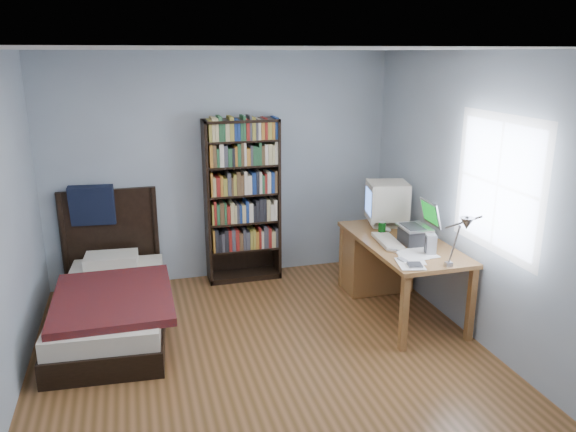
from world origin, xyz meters
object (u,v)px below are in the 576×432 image
object	(u,v)px
soda_can	(382,229)
bookshelf	(242,201)
laptop	(416,232)
crt_monitor	(386,201)
desk	(382,257)
bed	(112,299)
desk_lamp	(464,228)
speaker	(431,244)
keyboard	(388,241)

from	to	relation	value
soda_can	bookshelf	distance (m)	1.58
laptop	crt_monitor	bearing A→B (deg)	93.52
laptop	bookshelf	xyz separation A→B (m)	(-1.40, 1.34, 0.06)
desk	bed	xyz separation A→B (m)	(-2.73, 0.03, -0.15)
desk_lamp	crt_monitor	bearing A→B (deg)	86.80
desk	speaker	distance (m)	0.91
desk	soda_can	size ratio (longest dim) A/B	11.63
crt_monitor	desk_lamp	xyz separation A→B (m)	(-0.09, -1.55, 0.18)
soda_can	bed	size ratio (longest dim) A/B	0.06
bookshelf	desk	bearing A→B (deg)	-32.18
crt_monitor	bed	xyz separation A→B (m)	(-2.78, -0.05, -0.74)
bookshelf	speaker	bearing A→B (deg)	-49.77
desk_lamp	bookshelf	xyz separation A→B (m)	(-1.28, 2.30, -0.28)
speaker	bookshelf	xyz separation A→B (m)	(-1.39, 1.64, 0.08)
speaker	bookshelf	bearing A→B (deg)	147.97
keyboard	bed	distance (m)	2.66
keyboard	bookshelf	xyz separation A→B (m)	(-1.15, 1.26, 0.16)
speaker	crt_monitor	bearing A→B (deg)	109.40
soda_can	laptop	bearing A→B (deg)	-58.28
speaker	bookshelf	distance (m)	2.15
crt_monitor	bookshelf	distance (m)	1.56
speaker	desk	bearing A→B (deg)	113.04
desk_lamp	speaker	size ratio (longest dim) A/B	3.09
speaker	soda_can	world-z (taller)	speaker
bookshelf	bed	xyz separation A→B (m)	(-1.42, -0.80, -0.65)
desk_lamp	soda_can	size ratio (longest dim) A/B	4.25
desk	soda_can	world-z (taller)	soda_can
desk	desk_lamp	world-z (taller)	desk_lamp
desk	keyboard	world-z (taller)	keyboard
speaker	laptop	bearing A→B (deg)	105.68
desk	bookshelf	distance (m)	1.63
keyboard	bookshelf	distance (m)	1.72
keyboard	bed	xyz separation A→B (m)	(-2.57, 0.46, -0.49)
bed	soda_can	bearing A→B (deg)	-4.96
desk_lamp	soda_can	distance (m)	1.33
desk_lamp	keyboard	size ratio (longest dim) A/B	1.21
desk	crt_monitor	distance (m)	0.59
desk	keyboard	bearing A→B (deg)	-110.29
keyboard	desk_lamp	bearing A→B (deg)	-76.74
soda_can	desk	bearing A→B (deg)	60.49
desk_lamp	bookshelf	bearing A→B (deg)	119.07
crt_monitor	laptop	distance (m)	0.61
desk_lamp	keyboard	distance (m)	1.13
keyboard	soda_can	size ratio (longest dim) A/B	3.50
crt_monitor	soda_can	distance (m)	0.38
crt_monitor	bookshelf	size ratio (longest dim) A/B	0.27
laptop	desk_lamp	xyz separation A→B (m)	(-0.12, -0.95, 0.34)
keyboard	desk	bearing A→B (deg)	76.23
desk_lamp	laptop	bearing A→B (deg)	82.65
crt_monitor	speaker	xyz separation A→B (m)	(0.03, -0.89, -0.18)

